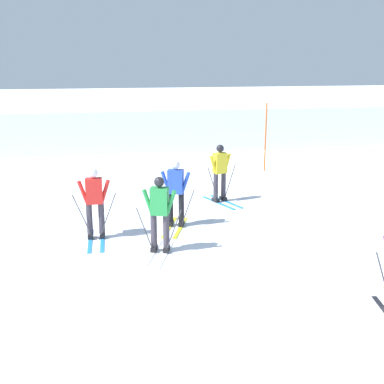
{
  "coord_description": "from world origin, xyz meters",
  "views": [
    {
      "loc": [
        -0.35,
        -8.05,
        4.2
      ],
      "look_at": [
        1.73,
        3.8,
        0.9
      ],
      "focal_mm": 46.64,
      "sensor_mm": 36.0,
      "label": 1
    }
  ],
  "objects_px": {
    "skier_blue": "(176,192)",
    "skier_yellow": "(220,172)",
    "skier_red": "(95,200)",
    "trail_marker_pole": "(266,137)",
    "skier_green": "(160,213)"
  },
  "relations": [
    {
      "from": "skier_blue",
      "to": "skier_green",
      "type": "bearing_deg",
      "value": -109.59
    },
    {
      "from": "skier_yellow",
      "to": "skier_green",
      "type": "distance_m",
      "value": 4.24
    },
    {
      "from": "skier_blue",
      "to": "skier_red",
      "type": "relative_size",
      "value": 1.0
    },
    {
      "from": "skier_yellow",
      "to": "trail_marker_pole",
      "type": "xyz_separation_m",
      "value": [
        2.59,
        3.72,
        0.35
      ]
    },
    {
      "from": "skier_yellow",
      "to": "skier_red",
      "type": "height_order",
      "value": "same"
    },
    {
      "from": "skier_green",
      "to": "trail_marker_pole",
      "type": "bearing_deg",
      "value": 56.97
    },
    {
      "from": "skier_yellow",
      "to": "skier_green",
      "type": "bearing_deg",
      "value": -121.05
    },
    {
      "from": "skier_blue",
      "to": "trail_marker_pole",
      "type": "height_order",
      "value": "trail_marker_pole"
    },
    {
      "from": "skier_yellow",
      "to": "skier_green",
      "type": "xyz_separation_m",
      "value": [
        -2.19,
        -3.63,
        -0.0
      ]
    },
    {
      "from": "trail_marker_pole",
      "to": "skier_blue",
      "type": "bearing_deg",
      "value": -126.33
    },
    {
      "from": "skier_blue",
      "to": "skier_yellow",
      "type": "relative_size",
      "value": 1.0
    },
    {
      "from": "skier_green",
      "to": "trail_marker_pole",
      "type": "distance_m",
      "value": 8.77
    },
    {
      "from": "skier_red",
      "to": "skier_green",
      "type": "height_order",
      "value": "same"
    },
    {
      "from": "skier_yellow",
      "to": "skier_green",
      "type": "height_order",
      "value": "same"
    },
    {
      "from": "skier_yellow",
      "to": "skier_red",
      "type": "distance_m",
      "value": 4.37
    }
  ]
}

